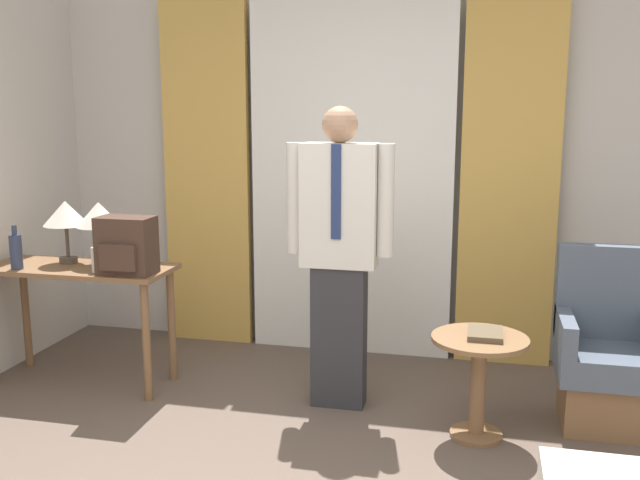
% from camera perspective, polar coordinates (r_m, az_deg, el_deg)
% --- Properties ---
extents(wall_back, '(10.00, 0.06, 2.70)m').
position_cam_1_polar(wall_back, '(5.20, 2.76, 5.91)').
color(wall_back, beige).
rests_on(wall_back, ground_plane).
extents(curtain_sheer_center, '(1.45, 0.06, 2.58)m').
position_cam_1_polar(curtain_sheer_center, '(5.08, 2.49, 5.11)').
color(curtain_sheer_center, white).
rests_on(curtain_sheer_center, ground_plane).
extents(curtain_drape_left, '(0.65, 0.06, 2.58)m').
position_cam_1_polar(curtain_drape_left, '(5.38, -9.04, 5.31)').
color(curtain_drape_left, gold).
rests_on(curtain_drape_left, ground_plane).
extents(curtain_drape_right, '(0.65, 0.06, 2.58)m').
position_cam_1_polar(curtain_drape_right, '(4.99, 14.91, 4.66)').
color(curtain_drape_right, gold).
rests_on(curtain_drape_right, ground_plane).
extents(desk, '(1.20, 0.48, 0.78)m').
position_cam_1_polar(desk, '(4.82, -18.67, -3.54)').
color(desk, brown).
rests_on(desk, ground_plane).
extents(table_lamp_left, '(0.28, 0.28, 0.41)m').
position_cam_1_polar(table_lamp_left, '(4.87, -19.69, 1.88)').
color(table_lamp_left, '#4C4238').
rests_on(table_lamp_left, desk).
extents(table_lamp_right, '(0.28, 0.28, 0.41)m').
position_cam_1_polar(table_lamp_right, '(4.74, -17.28, 1.80)').
color(table_lamp_right, '#4C4238').
rests_on(table_lamp_right, desk).
extents(bottle_near_edge, '(0.08, 0.08, 0.28)m').
position_cam_1_polar(bottle_near_edge, '(4.83, -23.15, -0.80)').
color(bottle_near_edge, '#2D3851').
rests_on(bottle_near_edge, desk).
extents(bottle_by_lamp, '(0.06, 0.06, 0.20)m').
position_cam_1_polar(bottle_by_lamp, '(4.58, -17.47, -1.45)').
color(bottle_by_lamp, silver).
rests_on(bottle_by_lamp, desk).
extents(backpack, '(0.33, 0.23, 0.35)m').
position_cam_1_polar(backpack, '(4.46, -15.24, -0.46)').
color(backpack, '#422D23').
rests_on(backpack, desk).
extents(person, '(0.63, 0.21, 1.78)m').
position_cam_1_polar(person, '(4.16, 1.56, -0.54)').
color(person, '#2D2D33').
rests_on(person, ground_plane).
extents(armchair, '(0.55, 0.53, 1.00)m').
position_cam_1_polar(armchair, '(4.38, 21.92, -8.96)').
color(armchair, brown).
rests_on(armchair, ground_plane).
extents(side_table, '(0.52, 0.52, 0.57)m').
position_cam_1_polar(side_table, '(3.99, 12.58, -10.09)').
color(side_table, brown).
rests_on(side_table, ground_plane).
extents(book, '(0.18, 0.24, 0.03)m').
position_cam_1_polar(book, '(3.95, 13.08, -7.29)').
color(book, brown).
rests_on(book, side_table).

